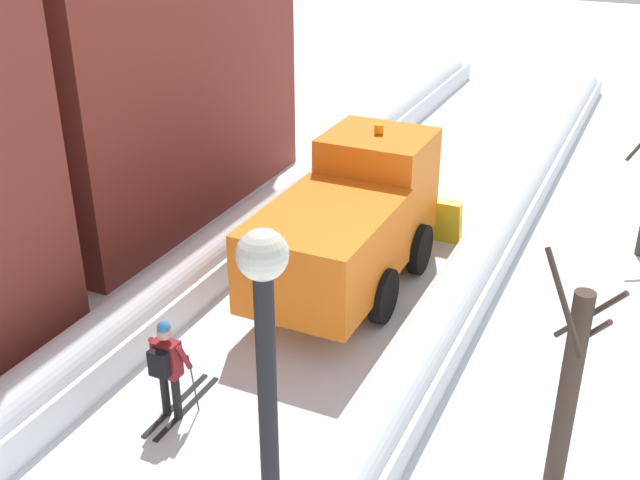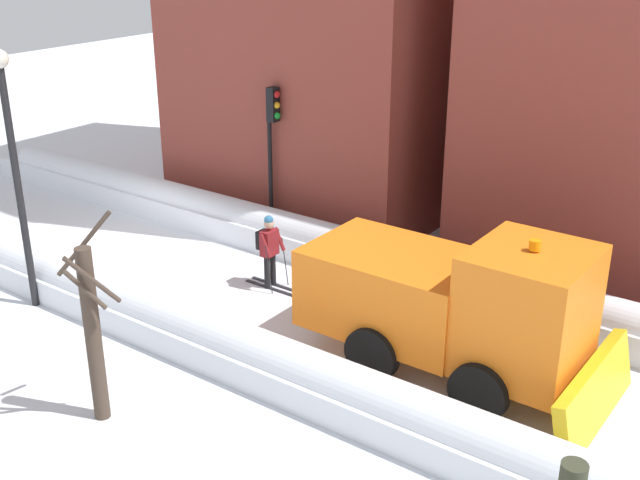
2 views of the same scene
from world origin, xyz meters
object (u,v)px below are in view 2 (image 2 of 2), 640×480
plow_truck (456,304)px  skier (269,248)px  traffic_light_pole (273,133)px  street_lamp (13,152)px  bare_tree_near (93,330)px

plow_truck → skier: bearing=-99.7°
traffic_light_pole → street_lamp: 6.82m
plow_truck → bare_tree_near: bare_tree_near is taller
skier → bare_tree_near: size_ratio=0.48×
skier → street_lamp: (3.90, -3.70, 2.59)m
plow_truck → traffic_light_pole: traffic_light_pole is taller
skier → street_lamp: bearing=-43.5°
plow_truck → traffic_light_pole: 8.28m
skier → bare_tree_near: 6.00m
bare_tree_near → plow_truck: bearing=139.0°
street_lamp → bare_tree_near: (1.97, 4.69, -1.87)m
traffic_light_pole → bare_tree_near: 9.14m
skier → bare_tree_near: bare_tree_near is taller
plow_truck → traffic_light_pole: bearing=-116.0°
plow_truck → skier: plow_truck is taller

